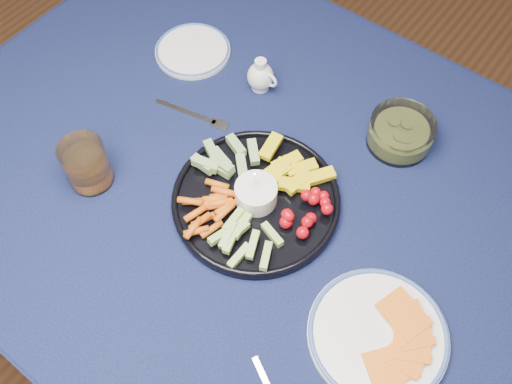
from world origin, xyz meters
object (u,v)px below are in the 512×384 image
Objects in this scene: crudite_platter at (255,197)px; pickle_bowl at (400,134)px; juice_tumbler at (87,166)px; cheese_plate at (378,334)px; side_plate_extra at (193,50)px; dining_table at (306,236)px; creamer_pitcher at (261,76)px.

crudite_platter reaches higher than pickle_bowl.
juice_tumbler reaches higher than pickle_bowl.
side_plate_extra is at bearing 155.16° from cheese_plate.
pickle_bowl is at bearing 79.91° from dining_table.
creamer_pitcher is at bearing 143.32° from dining_table.
pickle_bowl is 0.51m from side_plate_extra.
side_plate_extra reaches higher than dining_table.
crudite_platter is 0.33m from pickle_bowl.
juice_tumbler is (-0.29, -0.15, 0.03)m from crudite_platter.
dining_table is at bearing -100.09° from pickle_bowl.
creamer_pitcher is 0.78× the size of juice_tumbler.
juice_tumbler is (-0.44, -0.45, 0.02)m from pickle_bowl.
pickle_bowl is (0.05, 0.26, 0.12)m from dining_table.
crudite_platter is 0.33m from juice_tumbler.
dining_table is at bearing -22.65° from side_plate_extra.
crudite_platter is at bearing -157.96° from dining_table.
dining_table is 9.61× the size of side_plate_extra.
pickle_bowl is 0.42m from cheese_plate.
creamer_pitcher is at bearing 3.13° from side_plate_extra.
dining_table is 5.12× the size of crudite_platter.
pickle_bowl is 0.56× the size of cheese_plate.
creamer_pitcher is 0.46× the size of side_plate_extra.
crudite_platter is 0.30m from creamer_pitcher.
crudite_platter reaches higher than cheese_plate.
dining_table is 20.69× the size of creamer_pitcher.
crudite_platter reaches higher than side_plate_extra.
pickle_bowl is at bearing 115.24° from cheese_plate.
pickle_bowl is 1.29× the size of juice_tumbler.
creamer_pitcher is 0.41m from juice_tumbler.
side_plate_extra is (-0.07, 0.39, -0.04)m from juice_tumbler.
dining_table is at bearing -36.68° from creamer_pitcher.
juice_tumbler is at bearing -134.17° from pickle_bowl.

